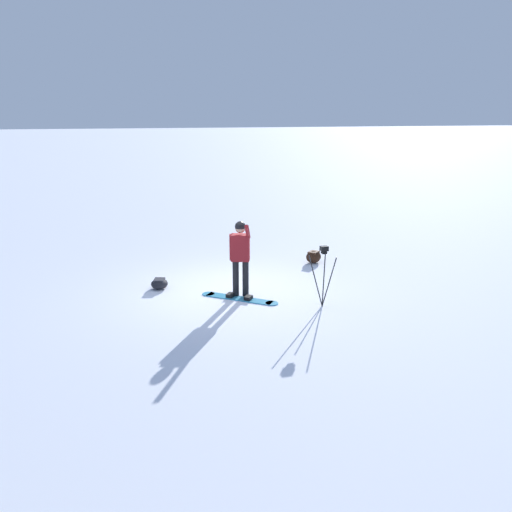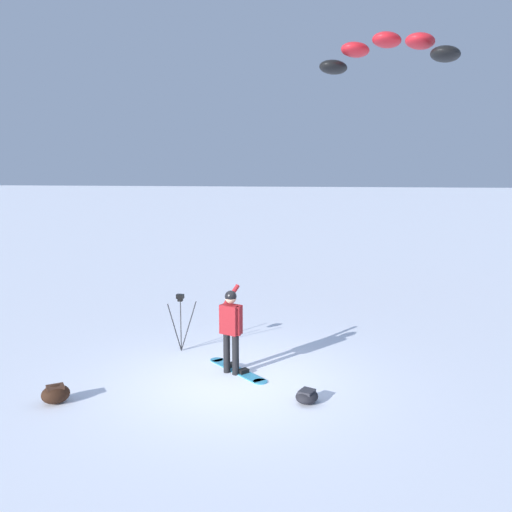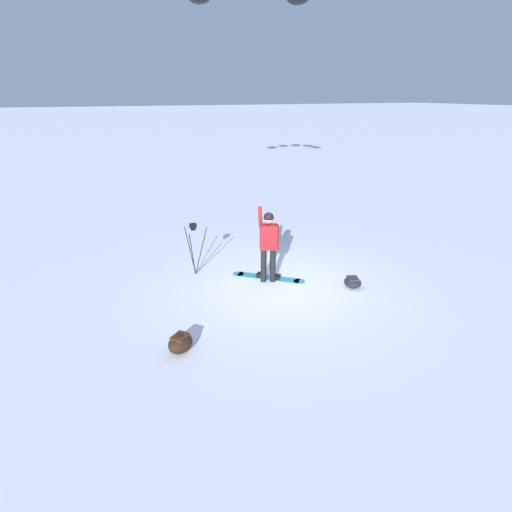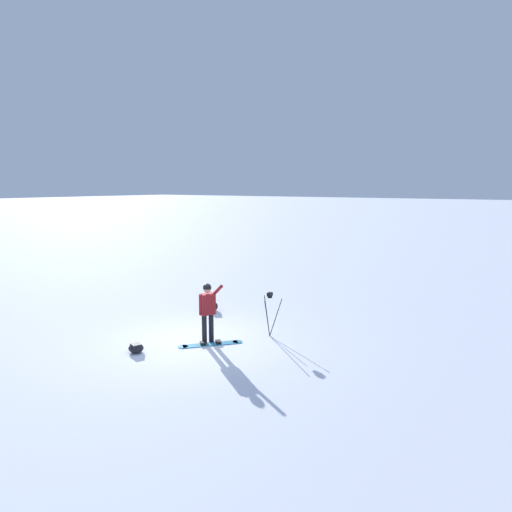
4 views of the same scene
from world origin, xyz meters
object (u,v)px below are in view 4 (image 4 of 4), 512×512
(snowboarder, at_px, (208,307))
(camera_tripod, at_px, (270,305))
(gear_bag_large, at_px, (136,348))
(snowboard, at_px, (211,344))
(gear_bag_small, at_px, (212,306))

(snowboarder, xyz_separation_m, camera_tripod, (-1.16, -1.47, -0.11))
(gear_bag_large, distance_m, camera_tripod, 3.96)
(camera_tripod, bearing_deg, snowboard, 57.15)
(gear_bag_large, bearing_deg, gear_bag_small, -78.62)
(camera_tripod, height_order, gear_bag_small, camera_tripod)
(snowboarder, bearing_deg, snowboard, 152.54)
(snowboard, height_order, gear_bag_small, gear_bag_small)
(snowboard, distance_m, gear_bag_small, 3.54)
(camera_tripod, relative_size, gear_bag_small, 2.13)
(snowboarder, bearing_deg, camera_tripod, -128.22)
(snowboard, xyz_separation_m, gear_bag_small, (2.17, -2.79, 0.15))
(gear_bag_large, bearing_deg, snowboard, -129.35)
(gear_bag_large, relative_size, gear_bag_small, 0.90)
(gear_bag_large, bearing_deg, snowboarder, -124.44)
(snowboarder, relative_size, gear_bag_large, 3.13)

